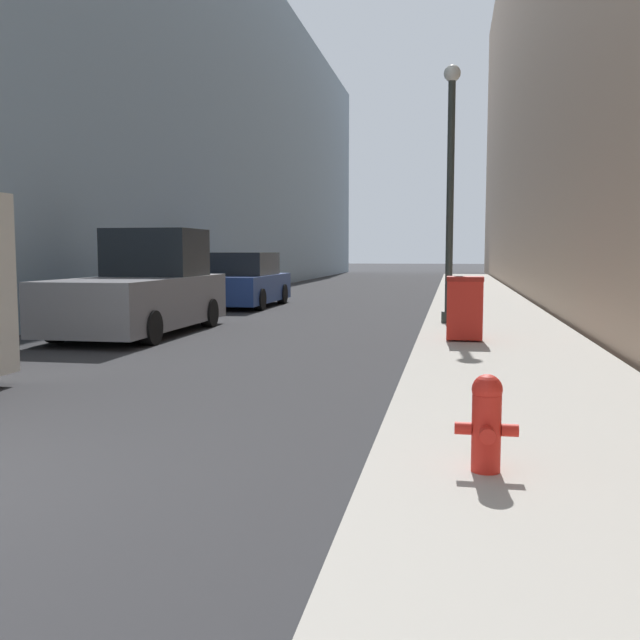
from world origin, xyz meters
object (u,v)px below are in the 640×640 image
(pickup_truck, at_px, (143,291))
(parked_sedan_near, at_px, (245,282))
(trash_bin, at_px, (465,308))
(fire_hydrant, at_px, (487,421))
(lamppost, at_px, (450,186))

(pickup_truck, bearing_deg, parked_sedan_near, 90.08)
(trash_bin, distance_m, pickup_truck, 6.67)
(pickup_truck, distance_m, parked_sedan_near, 7.46)
(pickup_truck, bearing_deg, trash_bin, -9.07)
(fire_hydrant, bearing_deg, pickup_truck, 126.92)
(fire_hydrant, bearing_deg, parked_sedan_near, 112.17)
(fire_hydrant, bearing_deg, trash_bin, 90.28)
(trash_bin, height_order, pickup_truck, pickup_truck)
(fire_hydrant, xyz_separation_m, pickup_truck, (-6.62, 8.81, 0.40))
(trash_bin, bearing_deg, lamppost, 95.52)
(trash_bin, height_order, lamppost, lamppost)
(fire_hydrant, height_order, trash_bin, trash_bin)
(fire_hydrant, xyz_separation_m, parked_sedan_near, (-6.63, 16.26, 0.27))
(fire_hydrant, relative_size, lamppost, 0.13)
(lamppost, xyz_separation_m, parked_sedan_near, (-6.29, 5.36, -2.37))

